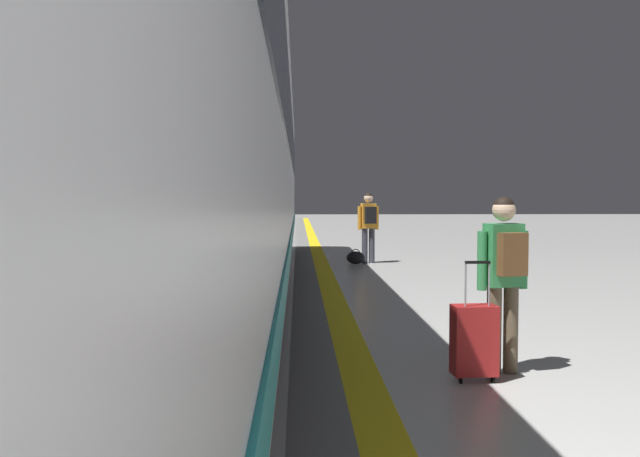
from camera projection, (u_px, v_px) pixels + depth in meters
name	position (u px, v px, depth m)	size (l,w,h in m)	color
safety_line_strip	(338.00, 312.00, 9.33)	(0.36, 80.00, 0.01)	yellow
tactile_edge_band	(315.00, 312.00, 9.32)	(0.62, 80.00, 0.01)	slate
high_speed_train	(151.00, 112.00, 7.11)	(2.94, 27.30, 4.97)	#38383D
passenger_near	(504.00, 269.00, 6.05)	(0.49, 0.36, 1.61)	brown
suitcase_near	(474.00, 340.00, 5.84)	(0.39, 0.26, 1.06)	#A51E1E
passenger_mid	(369.00, 221.00, 16.11)	(0.52, 0.38, 1.70)	#383842
duffel_bag_mid	(356.00, 258.00, 15.96)	(0.44, 0.26, 0.36)	black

